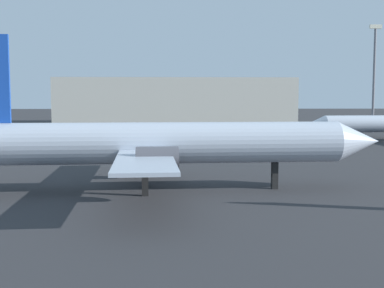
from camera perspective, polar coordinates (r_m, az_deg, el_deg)
airplane_on_taxiway at (r=38.98m, az=-3.86°, el=0.13°), size 34.79×26.06×11.86m
light_mast_right at (r=109.73m, az=19.86°, el=7.58°), size 2.40×0.50×21.74m
terminal_building at (r=142.64m, az=-1.86°, el=4.92°), size 65.24×18.08×12.45m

